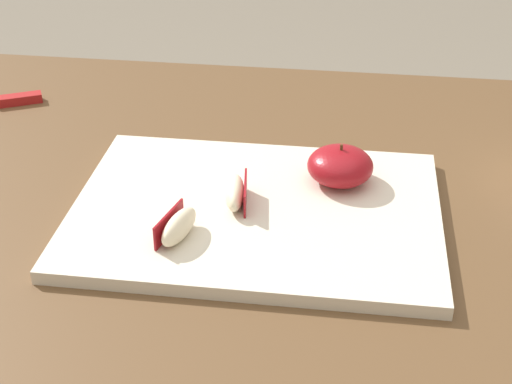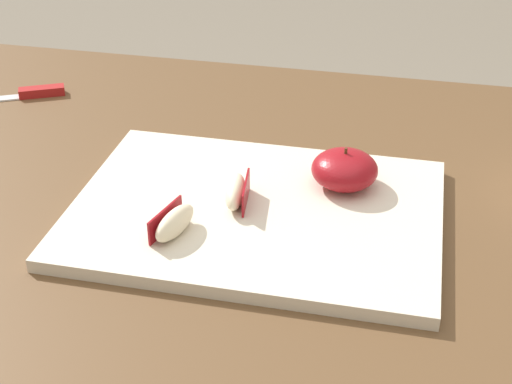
{
  "view_description": "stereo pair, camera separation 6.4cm",
  "coord_description": "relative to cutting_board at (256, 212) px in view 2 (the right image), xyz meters",
  "views": [
    {
      "loc": [
        0.17,
        -0.76,
        1.27
      ],
      "look_at": [
        0.07,
        -0.01,
        0.81
      ],
      "focal_mm": 53.28,
      "sensor_mm": 36.0,
      "label": 1
    },
    {
      "loc": [
        0.23,
        -0.75,
        1.27
      ],
      "look_at": [
        0.07,
        -0.01,
        0.81
      ],
      "focal_mm": 53.28,
      "sensor_mm": 36.0,
      "label": 2
    }
  ],
  "objects": [
    {
      "name": "paring_knife",
      "position": [
        -0.42,
        0.26,
        -0.0
      ],
      "size": [
        0.15,
        0.09,
        0.01
      ],
      "color": "silver",
      "rests_on": "dining_table"
    },
    {
      "name": "apple_wedge_back",
      "position": [
        -0.02,
        0.0,
        0.02
      ],
      "size": [
        0.03,
        0.07,
        0.03
      ],
      "color": "beige",
      "rests_on": "cutting_board"
    },
    {
      "name": "dining_table",
      "position": [
        -0.07,
        0.01,
        -0.11
      ],
      "size": [
        1.36,
        0.91,
        0.78
      ],
      "color": "brown",
      "rests_on": "ground_plane"
    },
    {
      "name": "cutting_board",
      "position": [
        0.0,
        0.0,
        0.0
      ],
      "size": [
        0.43,
        0.31,
        0.02
      ],
      "color": "beige",
      "rests_on": "dining_table"
    },
    {
      "name": "apple_half_skin_up",
      "position": [
        0.09,
        0.07,
        0.03
      ],
      "size": [
        0.08,
        0.08,
        0.05
      ],
      "color": "maroon",
      "rests_on": "cutting_board"
    },
    {
      "name": "apple_wedge_middle",
      "position": [
        -0.08,
        -0.08,
        0.02
      ],
      "size": [
        0.04,
        0.07,
        0.03
      ],
      "color": "beige",
      "rests_on": "cutting_board"
    }
  ]
}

